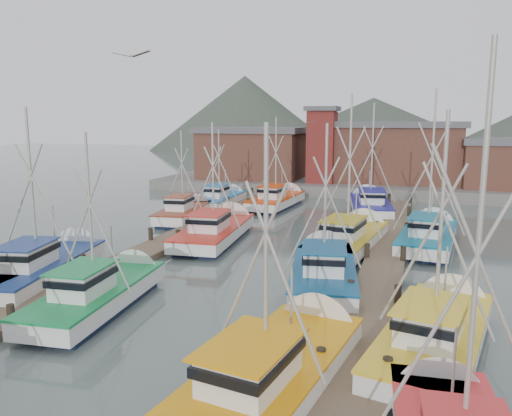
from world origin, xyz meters
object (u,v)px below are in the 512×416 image
(boat_4, at_px, (103,292))
(boat_8, at_px, (217,230))
(boat_12, at_px, (278,200))
(boat_1, at_px, (277,370))
(lookout_tower, at_px, (322,144))

(boat_4, xyz_separation_m, boat_8, (-0.07, 13.31, 0.00))
(boat_8, xyz_separation_m, boat_12, (0.36, 14.39, 0.00))
(boat_4, distance_m, boat_12, 27.70)
(boat_1, bearing_deg, boat_4, 163.40)
(lookout_tower, height_order, boat_8, lookout_tower)
(boat_1, xyz_separation_m, boat_12, (-8.89, 32.07, 0.00))
(boat_4, xyz_separation_m, boat_12, (0.29, 27.70, 0.00))
(lookout_tower, bearing_deg, boat_8, -95.57)
(boat_12, bearing_deg, boat_4, -86.57)
(boat_8, bearing_deg, boat_4, -95.12)
(boat_4, distance_m, boat_8, 13.31)
(boat_1, bearing_deg, boat_12, 114.33)
(lookout_tower, relative_size, boat_4, 0.94)
(boat_1, relative_size, boat_12, 1.05)
(lookout_tower, height_order, boat_12, lookout_tower)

